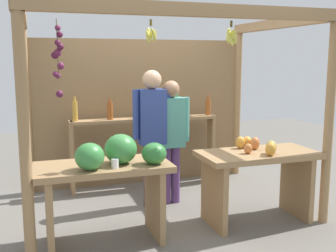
# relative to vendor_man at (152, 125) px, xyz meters

# --- Properties ---
(ground_plane) EXTENTS (12.00, 12.00, 0.00)m
(ground_plane) POSITION_rel_vendor_man_xyz_m (0.11, -0.06, -1.01)
(ground_plane) COLOR slate
(ground_plane) RESTS_ON ground
(market_stall) EXTENTS (3.23, 2.21, 2.31)m
(market_stall) POSITION_rel_vendor_man_xyz_m (0.11, 0.43, 0.34)
(market_stall) COLOR #99754C
(market_stall) RESTS_ON ground
(fruit_counter_left) EXTENTS (1.31, 0.69, 1.09)m
(fruit_counter_left) POSITION_rel_vendor_man_xyz_m (-0.69, -0.88, -0.31)
(fruit_counter_left) COLOR #99754C
(fruit_counter_left) RESTS_ON ground
(fruit_counter_right) EXTENTS (1.31, 0.64, 0.94)m
(fruit_counter_right) POSITION_rel_vendor_man_xyz_m (0.97, -0.84, -0.42)
(fruit_counter_right) COLOR #99754C
(fruit_counter_right) RESTS_ON ground
(bottle_shelf_unit) EXTENTS (2.07, 0.22, 1.33)m
(bottle_shelf_unit) POSITION_rel_vendor_man_xyz_m (0.11, 0.73, -0.22)
(bottle_shelf_unit) COLOR #99754C
(bottle_shelf_unit) RESTS_ON ground
(vendor_man) EXTENTS (0.48, 0.23, 1.68)m
(vendor_man) POSITION_rel_vendor_man_xyz_m (0.00, 0.00, 0.00)
(vendor_man) COLOR #534049
(vendor_man) RESTS_ON ground
(vendor_woman) EXTENTS (0.48, 0.21, 1.55)m
(vendor_woman) POSITION_rel_vendor_man_xyz_m (0.25, 0.03, -0.09)
(vendor_woman) COLOR #55366F
(vendor_woman) RESTS_ON ground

